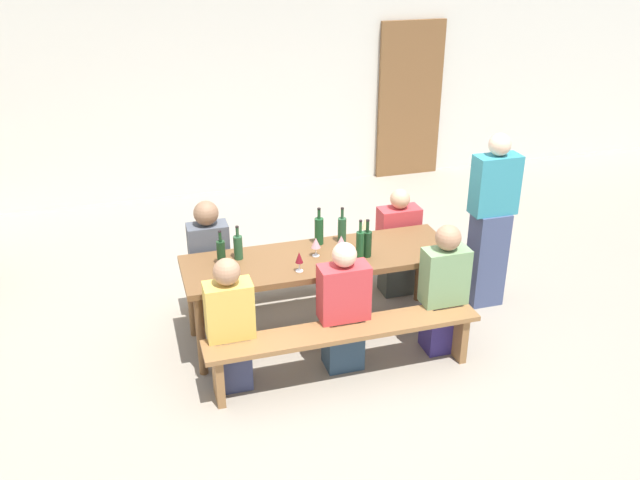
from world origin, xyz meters
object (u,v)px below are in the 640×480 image
at_px(wine_glass_1, 299,258).
at_px(seated_guest_far_0, 210,264).
at_px(wine_bottle_3, 342,229).
at_px(wine_bottle_0, 319,230).
at_px(wine_bottle_5, 221,252).
at_px(standing_host, 491,225).
at_px(wine_glass_0, 316,243).
at_px(wine_bottle_2, 367,243).
at_px(wooden_door, 410,100).
at_px(wine_bottle_4, 360,245).
at_px(seated_guest_near_0, 230,327).
at_px(seated_guest_near_2, 443,292).
at_px(seated_guest_near_1, 343,310).
at_px(wine_glass_2, 341,241).
at_px(wine_glass_3, 365,224).
at_px(bench_near, 344,338).
at_px(wine_bottle_1, 238,247).
at_px(tasting_table, 320,265).
at_px(bench_far, 300,264).
at_px(seated_guest_far_1, 398,245).

bearing_deg(wine_glass_1, seated_guest_far_0, 131.41).
bearing_deg(wine_bottle_3, wine_bottle_0, 172.26).
distance_m(wine_bottle_5, seated_guest_far_0, 0.52).
bearing_deg(seated_guest_far_0, standing_host, 80.54).
relative_size(wine_bottle_5, wine_glass_0, 1.83).
distance_m(wine_bottle_2, wine_glass_1, 0.61).
relative_size(wooden_door, wine_bottle_4, 5.94).
distance_m(wine_bottle_5, seated_guest_near_0, 0.68).
height_order(seated_guest_near_0, seated_guest_near_2, seated_guest_near_2).
bearing_deg(seated_guest_near_1, wine_glass_0, 7.90).
height_order(wine_glass_2, seated_guest_far_0, seated_guest_far_0).
distance_m(wine_bottle_5, standing_host, 2.43).
bearing_deg(wine_bottle_4, wine_glass_3, 64.65).
bearing_deg(bench_near, wine_bottle_3, 73.22).
height_order(bench_near, wine_bottle_5, wine_bottle_5).
distance_m(bench_near, standing_host, 1.84).
xyz_separation_m(wine_glass_1, wine_glass_2, (0.41, 0.18, 0.01)).
bearing_deg(wine_bottle_1, seated_guest_near_1, -43.29).
bearing_deg(tasting_table, wine_bottle_1, 166.81).
bearing_deg(wine_bottle_4, seated_guest_near_0, -162.89).
height_order(wine_bottle_4, wine_glass_0, wine_bottle_4).
bearing_deg(seated_guest_near_1, wine_bottle_1, 46.71).
relative_size(tasting_table, wine_glass_2, 12.81).
xyz_separation_m(bench_far, wine_bottle_0, (0.06, -0.41, 0.52)).
xyz_separation_m(wine_glass_1, seated_guest_far_1, (1.15, 0.70, -0.37)).
height_order(wine_glass_3, seated_guest_near_0, seated_guest_near_0).
distance_m(wine_bottle_2, wine_glass_2, 0.21).
xyz_separation_m(wine_bottle_2, wine_bottle_4, (-0.08, -0.05, 0.01)).
height_order(wine_bottle_4, wine_glass_1, wine_bottle_4).
bearing_deg(seated_guest_far_1, seated_guest_near_0, -60.37).
bearing_deg(seated_guest_far_1, wine_bottle_4, -43.57).
bearing_deg(seated_guest_near_1, bench_far, 2.09).
relative_size(tasting_table, wine_bottle_4, 6.41).
relative_size(wine_bottle_1, standing_host, 0.18).
bearing_deg(standing_host, wine_bottle_4, 10.11).
bearing_deg(seated_guest_near_0, wine_bottle_5, -4.49).
height_order(wine_bottle_5, seated_guest_far_1, seated_guest_far_1).
relative_size(bench_far, seated_guest_far_1, 2.05).
relative_size(wooden_door, wine_glass_2, 11.86).
relative_size(wine_bottle_0, seated_guest_far_0, 0.29).
distance_m(wine_bottle_0, seated_guest_near_1, 0.82).
height_order(wine_bottle_1, wine_glass_3, wine_bottle_1).
relative_size(wine_bottle_1, wine_bottle_4, 0.83).
relative_size(tasting_table, wine_bottle_2, 6.93).
height_order(tasting_table, seated_guest_near_0, seated_guest_near_0).
xyz_separation_m(tasting_table, wine_glass_3, (0.49, 0.27, 0.19)).
height_order(wine_bottle_5, wine_glass_1, wine_bottle_5).
xyz_separation_m(wine_bottle_5, standing_host, (2.43, 0.00, -0.07)).
distance_m(bench_near, wine_glass_2, 0.83).
bearing_deg(tasting_table, standing_host, 3.10).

